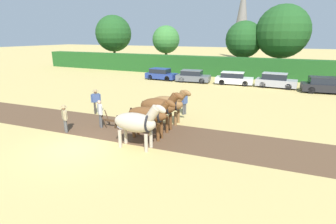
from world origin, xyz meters
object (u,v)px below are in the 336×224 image
object	(u,v)px
farmer_onlooker_left	(65,117)
plow	(115,123)
tree_center_left	(244,40)
draft_horse_lead_left	(137,122)
parked_car_far_left	(161,74)
church_spire	(242,19)
farmer_at_plow	(100,112)
tree_left	(166,40)
farmer_beside_team	(185,102)
parked_car_center	(276,81)
parked_car_center_left	(234,79)
parked_car_left	(193,76)
draft_horse_lead_right	(149,115)
parked_car_center_right	(325,85)
draft_horse_trail_right	(168,103)
draft_horse_trail_left	(159,107)
farmer_onlooker_right	(96,100)
tree_far_left	(113,34)
tree_center	(283,32)

from	to	relation	value
farmer_onlooker_left	plow	bearing A→B (deg)	-20.65
tree_center_left	farmer_onlooker_left	size ratio (longest dim) A/B	4.64
draft_horse_lead_left	parked_car_far_left	distance (m)	21.42
church_spire	farmer_at_plow	size ratio (longest dim) A/B	10.38
church_spire	farmer_onlooker_left	bearing A→B (deg)	-89.48
tree_left	draft_horse_lead_left	xyz separation A→B (m)	(12.44, -29.70, -3.47)
farmer_beside_team	parked_car_center	bearing A→B (deg)	86.52
parked_car_center_left	parked_car_left	bearing A→B (deg)	-179.31
draft_horse_lead_left	tree_left	bearing A→B (deg)	109.42
draft_horse_lead_right	farmer_onlooker_left	size ratio (longest dim) A/B	1.80
plow	parked_car_center_right	bearing A→B (deg)	50.35
farmer_beside_team	parked_car_center	size ratio (longest dim) A/B	0.39
draft_horse_lead_right	draft_horse_trail_right	bearing A→B (deg)	90.06
draft_horse_trail_left	farmer_onlooker_left	distance (m)	5.57
tree_center_left	farmer_beside_team	distance (m)	23.82
tree_left	church_spire	distance (m)	30.15
draft_horse_lead_right	farmer_onlooker_left	world-z (taller)	draft_horse_lead_right
tree_left	draft_horse_lead_left	distance (m)	32.39
draft_horse_trail_left	parked_car_left	world-z (taller)	draft_horse_trail_left
farmer_onlooker_right	tree_center_left	bearing A→B (deg)	122.16
plow	tree_far_left	bearing A→B (deg)	122.58
parked_car_center_left	farmer_onlooker_right	bearing A→B (deg)	-116.89
farmer_at_plow	parked_car_far_left	bearing A→B (deg)	52.66
tree_left	church_spire	bearing A→B (deg)	76.64
parked_car_center_left	farmer_beside_team	bearing A→B (deg)	-97.82
farmer_onlooker_left	draft_horse_lead_left	bearing A→B (deg)	-61.40
church_spire	farmer_beside_team	xyz separation A→B (m)	(5.57, -52.24, -8.45)
draft_horse_trail_right	plow	size ratio (longest dim) A/B	1.87
tree_left	church_spire	world-z (taller)	church_spire
tree_left	parked_car_far_left	xyz separation A→B (m)	(4.02, -10.02, -4.12)
church_spire	draft_horse_lead_left	xyz separation A→B (m)	(5.56, -58.69, -8.06)
parked_car_far_left	parked_car_left	xyz separation A→B (m)	(4.34, -0.04, 0.00)
parked_car_center	farmer_onlooker_right	bearing A→B (deg)	-122.04
parked_car_center	parked_car_far_left	bearing A→B (deg)	-175.55
draft_horse_lead_right	farmer_onlooker_left	bearing A→B (deg)	-168.94
draft_horse_trail_left	farmer_onlooker_left	xyz separation A→B (m)	(-4.85, -2.68, -0.52)
parked_car_center_left	parked_car_center_right	world-z (taller)	parked_car_center_right
tree_far_left	farmer_onlooker_right	size ratio (longest dim) A/B	5.04
farmer_at_plow	parked_car_left	size ratio (longest dim) A/B	0.41
tree_center	farmer_onlooker_right	xyz separation A→B (m)	(-10.92, -25.82, -4.92)
draft_horse_trail_right	farmer_onlooker_left	xyz separation A→B (m)	(-4.78, -4.09, -0.37)
draft_horse_trail_left	draft_horse_trail_right	distance (m)	1.42
parked_car_center	farmer_at_plow	bearing A→B (deg)	-113.50
church_spire	parked_car_center_right	bearing A→B (deg)	-68.62
farmer_at_plow	parked_car_left	bearing A→B (deg)	39.17
draft_horse_trail_right	farmer_onlooker_left	distance (m)	6.30
tree_center	tree_left	bearing A→B (deg)	-179.88
tree_far_left	farmer_onlooker_right	bearing A→B (deg)	-56.51
parked_car_center_right	farmer_beside_team	bearing A→B (deg)	-134.28
tree_center	plow	xyz separation A→B (m)	(-7.86, -27.78, -5.67)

